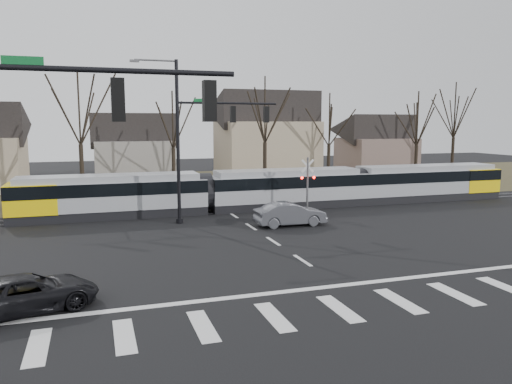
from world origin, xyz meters
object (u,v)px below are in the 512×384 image
object	(u,v)px
tram	(285,187)
sedan	(290,214)
suv	(28,293)
rail_crossing_signal	(307,188)

from	to	relation	value
tram	sedan	world-z (taller)	tram
suv	rail_crossing_signal	bearing A→B (deg)	-66.78
suv	rail_crossing_signal	xyz separation A→B (m)	(16.35, 13.72, 1.25)
tram	suv	bearing A→B (deg)	-133.29
tram	suv	xyz separation A→B (m)	(-15.94, -16.93, -0.94)
tram	sedan	bearing A→B (deg)	-108.62
tram	suv	size ratio (longest dim) A/B	7.64
suv	rail_crossing_signal	world-z (taller)	rail_crossing_signal
suv	rail_crossing_signal	size ratio (longest dim) A/B	1.25
sedan	rail_crossing_signal	distance (m)	4.25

